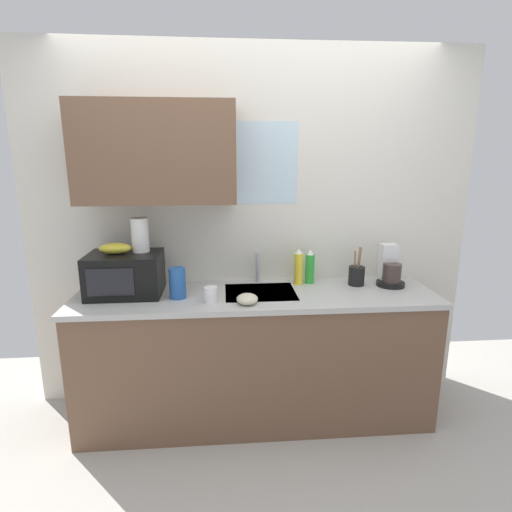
{
  "coord_description": "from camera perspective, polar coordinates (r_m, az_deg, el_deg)",
  "views": [
    {
      "loc": [
        -0.21,
        -2.53,
        1.77
      ],
      "look_at": [
        0.0,
        0.0,
        1.15
      ],
      "focal_mm": 28.71,
      "sensor_mm": 36.0,
      "label": 1
    }
  ],
  "objects": [
    {
      "name": "small_bowl",
      "position": [
        2.48,
        -1.23,
        -6.01
      ],
      "size": [
        0.13,
        0.13,
        0.06
      ],
      "primitive_type": "ellipsoid",
      "color": "beige",
      "rests_on": "counter_unit"
    },
    {
      "name": "utensil_crock",
      "position": [
        2.92,
        13.83,
        -2.61
      ],
      "size": [
        0.11,
        0.11,
        0.28
      ],
      "color": "black",
      "rests_on": "counter_unit"
    },
    {
      "name": "dish_soap_bottle_green",
      "position": [
        2.89,
        7.51,
        -1.57
      ],
      "size": [
        0.06,
        0.06,
        0.24
      ],
      "color": "green",
      "rests_on": "counter_unit"
    },
    {
      "name": "counter_unit",
      "position": [
        2.86,
        0.01,
        -13.58
      ],
      "size": [
        2.35,
        0.63,
        0.9
      ],
      "color": "brown",
      "rests_on": "ground"
    },
    {
      "name": "sink_faucet",
      "position": [
        2.89,
        0.21,
        -1.58
      ],
      "size": [
        0.03,
        0.03,
        0.22
      ],
      "primitive_type": "cylinder",
      "color": "#B2B5BA",
      "rests_on": "counter_unit"
    },
    {
      "name": "banana_bunch",
      "position": [
        2.73,
        -19.03,
        1.01
      ],
      "size": [
        0.2,
        0.11,
        0.07
      ],
      "primitive_type": "ellipsoid",
      "color": "gold",
      "rests_on": "microwave"
    },
    {
      "name": "kitchen_wall_assembly",
      "position": [
        2.87,
        -2.95,
        5.51
      ],
      "size": [
        3.12,
        0.42,
        2.5
      ],
      "color": "silver",
      "rests_on": "ground"
    },
    {
      "name": "cereal_canister",
      "position": [
        2.62,
        -10.89,
        -3.71
      ],
      "size": [
        0.1,
        0.1,
        0.2
      ],
      "primitive_type": "cylinder",
      "color": "#2659A5",
      "rests_on": "counter_unit"
    },
    {
      "name": "microwave",
      "position": [
        2.76,
        -17.77,
        -2.42
      ],
      "size": [
        0.46,
        0.35,
        0.27
      ],
      "color": "black",
      "rests_on": "counter_unit"
    },
    {
      "name": "coffee_maker",
      "position": [
        2.98,
        18.14,
        -1.87
      ],
      "size": [
        0.19,
        0.21,
        0.28
      ],
      "color": "black",
      "rests_on": "counter_unit"
    },
    {
      "name": "dish_soap_bottle_yellow",
      "position": [
        2.85,
        5.94,
        -1.59
      ],
      "size": [
        0.06,
        0.06,
        0.25
      ],
      "color": "yellow",
      "rests_on": "counter_unit"
    },
    {
      "name": "mug_white",
      "position": [
        2.53,
        -6.31,
        -5.33
      ],
      "size": [
        0.08,
        0.08,
        0.09
      ],
      "primitive_type": "cylinder",
      "color": "white",
      "rests_on": "counter_unit"
    },
    {
      "name": "paper_towel_roll",
      "position": [
        2.73,
        -15.85,
        2.85
      ],
      "size": [
        0.11,
        0.11,
        0.22
      ],
      "primitive_type": "cylinder",
      "color": "white",
      "rests_on": "microwave"
    }
  ]
}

